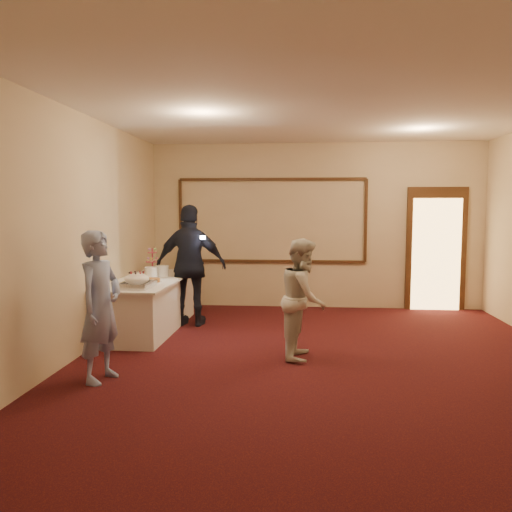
% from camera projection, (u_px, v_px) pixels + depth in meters
% --- Properties ---
extents(floor, '(7.00, 7.00, 0.00)m').
position_uv_depth(floor, '(325.00, 366.00, 5.78)').
color(floor, black).
rests_on(floor, ground).
extents(room_walls, '(6.04, 7.04, 3.02)m').
position_uv_depth(room_walls, '(327.00, 190.00, 5.58)').
color(room_walls, beige).
rests_on(room_walls, floor).
extents(wall_molding, '(3.45, 0.04, 1.55)m').
position_uv_depth(wall_molding, '(272.00, 220.00, 9.13)').
color(wall_molding, '#382410').
rests_on(wall_molding, room_walls).
extents(doorway, '(1.05, 0.07, 2.20)m').
position_uv_depth(doorway, '(436.00, 250.00, 8.92)').
color(doorway, '#382410').
rests_on(doorway, floor).
extents(buffet_table, '(0.97, 2.41, 0.77)m').
position_uv_depth(buffet_table, '(149.00, 304.00, 7.48)').
color(buffet_table, silver).
rests_on(buffet_table, floor).
extents(pavlova_tray, '(0.41, 0.58, 0.20)m').
position_uv_depth(pavlova_tray, '(137.00, 281.00, 6.62)').
color(pavlova_tray, '#B5B9BC').
rests_on(pavlova_tray, buffet_table).
extents(cupcake_stand, '(0.29, 0.29, 0.43)m').
position_uv_depth(cupcake_stand, '(152.00, 262.00, 8.36)').
color(cupcake_stand, '#D1436D').
rests_on(cupcake_stand, buffet_table).
extents(plate_stack_a, '(0.20, 0.20, 0.17)m').
position_uv_depth(plate_stack_a, '(151.00, 273.00, 7.53)').
color(plate_stack_a, white).
rests_on(plate_stack_a, buffet_table).
extents(plate_stack_b, '(0.21, 0.21, 0.17)m').
position_uv_depth(plate_stack_b, '(162.00, 271.00, 7.69)').
color(plate_stack_b, white).
rests_on(plate_stack_b, buffet_table).
extents(tart, '(0.31, 0.31, 0.06)m').
position_uv_depth(tart, '(151.00, 281.00, 7.06)').
color(tart, white).
rests_on(tart, buffet_table).
extents(man, '(0.51, 0.66, 1.59)m').
position_uv_depth(man, '(100.00, 306.00, 5.23)').
color(man, '#91A5E1').
rests_on(man, floor).
extents(woman, '(0.63, 0.77, 1.46)m').
position_uv_depth(woman, '(303.00, 298.00, 6.06)').
color(woman, beige).
rests_on(woman, floor).
extents(guest, '(1.12, 0.51, 1.88)m').
position_uv_depth(guest, '(191.00, 266.00, 7.71)').
color(guest, black).
rests_on(guest, floor).
extents(camera_flash, '(0.08, 0.06, 0.05)m').
position_uv_depth(camera_flash, '(203.00, 237.00, 7.40)').
color(camera_flash, white).
rests_on(camera_flash, guest).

